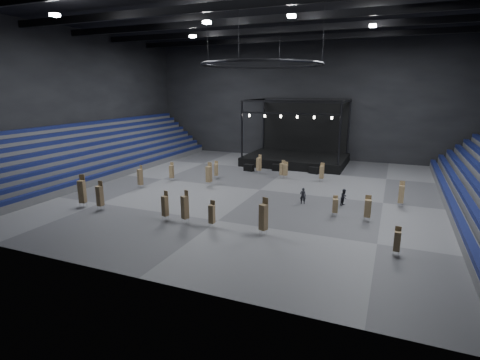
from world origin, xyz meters
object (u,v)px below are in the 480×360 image
at_px(chair_stack_16, 82,191).
at_px(man_center, 303,196).
at_px(stage, 297,153).
at_px(chair_stack_12, 368,208).
at_px(chair_stack_14, 335,205).
at_px(chair_stack_4, 322,172).
at_px(chair_stack_7, 397,241).
at_px(chair_stack_17, 185,207).
at_px(flight_case_right, 314,170).
at_px(chair_stack_13, 165,205).
at_px(chair_stack_9, 286,170).
at_px(chair_stack_2, 172,171).
at_px(crew_member, 344,197).
at_px(chair_stack_3, 401,194).
at_px(chair_stack_0, 100,195).
at_px(flight_case_mid, 277,168).
at_px(chair_stack_10, 282,169).
at_px(chair_stack_5, 263,216).
at_px(flight_case_left, 249,168).
at_px(chair_stack_6, 216,169).
at_px(chair_stack_1, 212,214).
at_px(chair_stack_15, 140,177).
at_px(chair_stack_11, 209,174).

distance_m(chair_stack_16, man_center, 20.48).
height_order(stage, chair_stack_12, stage).
relative_size(chair_stack_14, chair_stack_16, 0.60).
xyz_separation_m(chair_stack_4, chair_stack_7, (8.28, -18.20, -0.13)).
relative_size(chair_stack_14, chair_stack_17, 0.67).
bearing_deg(flight_case_right, chair_stack_13, -109.67).
bearing_deg(chair_stack_13, chair_stack_9, 86.73).
xyz_separation_m(stage, chair_stack_2, (-11.01, -16.47, -0.29)).
height_order(chair_stack_9, crew_member, chair_stack_9).
height_order(chair_stack_3, crew_member, chair_stack_3).
relative_size(chair_stack_17, man_center, 1.76).
height_order(chair_stack_9, chair_stack_13, chair_stack_13).
bearing_deg(chair_stack_0, chair_stack_14, 18.92).
xyz_separation_m(chair_stack_17, crew_member, (11.30, 9.79, -0.60)).
bearing_deg(flight_case_mid, chair_stack_2, -134.46).
distance_m(chair_stack_0, chair_stack_10, 21.59).
relative_size(chair_stack_5, chair_stack_9, 1.41).
bearing_deg(chair_stack_4, flight_case_left, 168.43).
bearing_deg(chair_stack_6, flight_case_mid, 33.51).
distance_m(chair_stack_0, chair_stack_14, 20.79).
relative_size(chair_stack_1, chair_stack_3, 0.89).
bearing_deg(chair_stack_15, chair_stack_11, 54.11).
bearing_deg(chair_stack_1, chair_stack_13, -177.60).
bearing_deg(chair_stack_6, chair_stack_7, -53.41).
height_order(chair_stack_15, man_center, chair_stack_15).
xyz_separation_m(chair_stack_14, chair_stack_16, (-21.85, -6.32, 0.57)).
height_order(chair_stack_7, chair_stack_15, chair_stack_15).
bearing_deg(chair_stack_7, chair_stack_10, 125.71).
bearing_deg(chair_stack_5, chair_stack_12, 59.59).
bearing_deg(chair_stack_7, chair_stack_5, 179.98).
xyz_separation_m(flight_case_left, chair_stack_9, (5.63, -2.22, 0.65)).
relative_size(flight_case_left, chair_stack_14, 0.72).
bearing_deg(chair_stack_15, chair_stack_13, -18.97).
distance_m(flight_case_right, chair_stack_11, 14.41).
height_order(chair_stack_15, chair_stack_16, chair_stack_16).
bearing_deg(chair_stack_1, chair_stack_9, 89.67).
bearing_deg(chair_stack_0, flight_case_right, 57.41).
bearing_deg(chair_stack_11, chair_stack_16, -117.02).
bearing_deg(chair_stack_3, man_center, -162.80).
distance_m(chair_stack_15, crew_member, 21.59).
relative_size(chair_stack_10, chair_stack_13, 0.88).
bearing_deg(chair_stack_12, flight_case_mid, 121.89).
height_order(chair_stack_5, chair_stack_7, chair_stack_5).
xyz_separation_m(chair_stack_1, chair_stack_17, (-2.43, 0.00, 0.27)).
xyz_separation_m(flight_case_right, crew_member, (5.32, -12.28, 0.36)).
bearing_deg(chair_stack_16, chair_stack_0, -15.60).
distance_m(chair_stack_0, chair_stack_7, 24.73).
relative_size(chair_stack_2, chair_stack_7, 1.12).
distance_m(flight_case_left, chair_stack_9, 6.09).
relative_size(chair_stack_7, chair_stack_16, 0.65).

